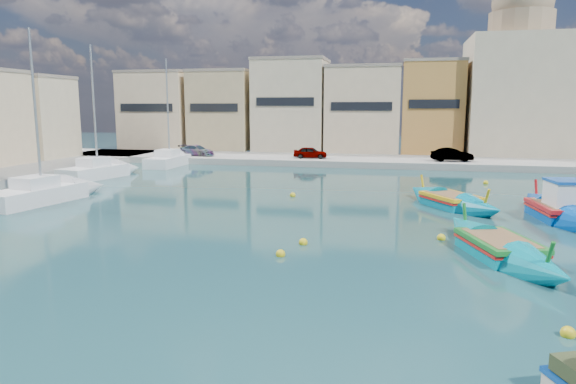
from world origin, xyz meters
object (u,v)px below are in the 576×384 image
(yacht_north, at_px, (176,160))
(yacht_midnorth, at_px, (110,171))
(church_block, at_px, (517,78))
(yacht_mid, at_px, (61,192))
(luzzu_blue_cabin, at_px, (560,212))
(luzzu_blue_south, at_px, (499,249))
(luzzu_green, at_px, (451,202))

(yacht_north, relative_size, yacht_midnorth, 0.97)
(church_block, xyz_separation_m, yacht_mid, (-31.85, -31.12, -7.99))
(luzzu_blue_cabin, height_order, luzzu_blue_south, luzzu_blue_cabin)
(yacht_north, bearing_deg, luzzu_blue_south, -46.29)
(luzzu_blue_cabin, relative_size, yacht_midnorth, 0.82)
(luzzu_blue_south, xyz_separation_m, yacht_mid, (-23.93, 7.31, 0.16))
(luzzu_blue_south, bearing_deg, luzzu_blue_cabin, 60.98)
(luzzu_blue_south, relative_size, yacht_mid, 0.84)
(luzzu_blue_south, relative_size, yacht_north, 0.84)
(yacht_north, bearing_deg, luzzu_green, -34.42)
(luzzu_green, relative_size, luzzu_blue_south, 0.87)
(luzzu_green, height_order, yacht_north, yacht_north)
(yacht_midnorth, xyz_separation_m, yacht_mid, (2.65, -9.86, -0.02))
(church_block, relative_size, yacht_mid, 1.79)
(luzzu_green, relative_size, yacht_north, 0.73)
(yacht_north, height_order, yacht_mid, yacht_mid)
(yacht_midnorth, bearing_deg, luzzu_green, -16.43)
(yacht_mid, bearing_deg, yacht_midnorth, 105.03)
(luzzu_green, xyz_separation_m, yacht_midnorth, (-25.71, 7.58, 0.17))
(luzzu_blue_cabin, distance_m, luzzu_blue_south, 8.49)
(church_block, relative_size, yacht_midnorth, 1.74)
(yacht_north, xyz_separation_m, yacht_midnorth, (-1.67, -8.90, 0.01))
(church_block, xyz_separation_m, yacht_north, (-32.83, -12.36, -7.99))
(luzzu_blue_cabin, bearing_deg, yacht_midnorth, 162.39)
(yacht_north, bearing_deg, yacht_mid, -87.00)
(luzzu_blue_cabin, xyz_separation_m, yacht_midnorth, (-30.70, 9.74, 0.05))
(yacht_midnorth, relative_size, yacht_mid, 1.03)
(luzzu_green, height_order, yacht_midnorth, yacht_midnorth)
(luzzu_blue_cabin, xyz_separation_m, yacht_north, (-29.04, 18.64, 0.04))
(luzzu_blue_cabin, height_order, yacht_mid, yacht_mid)
(luzzu_blue_south, relative_size, yacht_midnorth, 0.82)
(luzzu_blue_south, bearing_deg, yacht_midnorth, 147.15)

